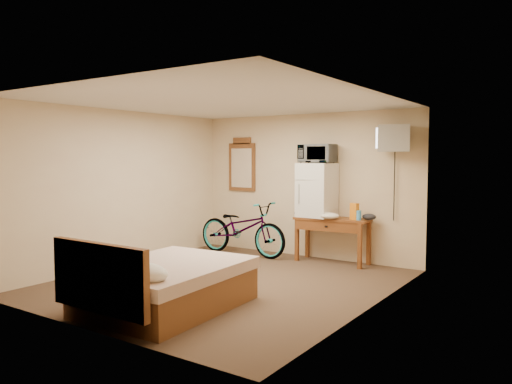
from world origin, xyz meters
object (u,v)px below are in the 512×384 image
microwave (317,154)px  wall_mirror (242,165)px  mini_fridge (317,190)px  bed (162,284)px  crt_television (394,138)px  desk (331,226)px  blue_cup (358,215)px  bicycle (242,228)px

microwave → wall_mirror: bearing=168.6°
mini_fridge → bed: 3.54m
crt_television → wall_mirror: 3.05m
desk → crt_television: 1.74m
blue_cup → wall_mirror: (-2.48, 0.28, 0.77)m
mini_fridge → bicycle: size_ratio=0.49×
crt_television → wall_mirror: (-3.01, 0.25, -0.43)m
mini_fridge → crt_television: (1.29, -0.01, 0.83)m
crt_television → blue_cup: bearing=-177.4°
blue_cup → desk: bearing=179.3°
microwave → wall_mirror: wall_mirror is taller
blue_cup → bicycle: bicycle is taller
desk → microwave: 1.22m
microwave → bed: 3.74m
crt_television → desk: bearing=-178.9°
microwave → bed: (-0.22, -3.42, -1.51)m
desk → bed: 3.44m
mini_fridge → wall_mirror: wall_mirror is taller
wall_mirror → bicycle: 1.30m
mini_fridge → bicycle: bearing=-167.7°
mini_fridge → crt_television: 1.54m
mini_fridge → wall_mirror: (-1.72, 0.24, 0.40)m
microwave → blue_cup: size_ratio=3.66×
bed → mini_fridge: bearing=86.4°
microwave → desk: bearing=-9.1°
crt_television → mini_fridge: bearing=179.6°
bicycle → bed: bearing=-159.1°
bicycle → bed: 3.32m
wall_mirror → bicycle: (0.38, -0.53, -1.12)m
blue_cup → mini_fridge: bearing=177.4°
blue_cup → bicycle: (-2.09, -0.26, -0.35)m
microwave → bicycle: (-1.34, -0.29, -1.32)m
crt_television → bed: bearing=-113.9°
bicycle → bed: size_ratio=0.93×
crt_television → bed: crt_television is taller
blue_cup → wall_mirror: bearing=173.7°
microwave → blue_cup: 1.24m
bicycle → bed: (1.12, -3.12, -0.18)m
mini_fridge → blue_cup: mini_fridge is taller
desk → mini_fridge: size_ratio=1.40×
bed → bicycle: bearing=109.7°
microwave → wall_mirror: (-1.72, 0.24, -0.21)m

